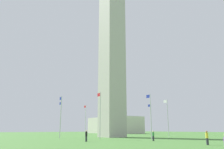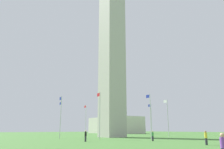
% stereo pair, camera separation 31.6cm
% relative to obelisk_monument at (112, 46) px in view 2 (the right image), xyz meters
% --- Properties ---
extents(ground_plane, '(260.00, 260.00, 0.00)m').
position_rel_obelisk_monument_xyz_m(ground_plane, '(0.00, 0.00, -23.42)').
color(ground_plane, '#3D6B2D').
extents(obelisk_monument, '(5.15, 5.15, 46.84)m').
position_rel_obelisk_monument_xyz_m(obelisk_monument, '(0.00, 0.00, 0.00)').
color(obelisk_monument, '#B7B2A8').
rests_on(obelisk_monument, ground).
extents(flagpole_n, '(1.12, 0.14, 8.87)m').
position_rel_obelisk_monument_xyz_m(flagpole_n, '(13.43, 0.00, -18.59)').
color(flagpole_n, silver).
rests_on(flagpole_n, ground).
extents(flagpole_ne, '(1.12, 0.14, 8.87)m').
position_rel_obelisk_monument_xyz_m(flagpole_ne, '(9.51, 9.46, -18.59)').
color(flagpole_ne, silver).
rests_on(flagpole_ne, ground).
extents(flagpole_e, '(1.12, 0.14, 8.87)m').
position_rel_obelisk_monument_xyz_m(flagpole_e, '(0.05, 13.37, -18.59)').
color(flagpole_e, silver).
rests_on(flagpole_e, ground).
extents(flagpole_se, '(1.12, 0.14, 8.87)m').
position_rel_obelisk_monument_xyz_m(flagpole_se, '(-9.40, 9.46, -18.59)').
color(flagpole_se, silver).
rests_on(flagpole_se, ground).
extents(flagpole_s, '(1.12, 0.14, 8.87)m').
position_rel_obelisk_monument_xyz_m(flagpole_s, '(-13.32, 0.00, -18.59)').
color(flagpole_s, silver).
rests_on(flagpole_s, ground).
extents(flagpole_sw, '(1.12, 0.14, 8.87)m').
position_rel_obelisk_monument_xyz_m(flagpole_sw, '(-9.40, -9.46, -18.59)').
color(flagpole_sw, silver).
rests_on(flagpole_sw, ground).
extents(flagpole_w, '(1.12, 0.14, 8.87)m').
position_rel_obelisk_monument_xyz_m(flagpole_w, '(0.05, -13.37, -18.59)').
color(flagpole_w, silver).
rests_on(flagpole_w, ground).
extents(flagpole_nw, '(1.12, 0.14, 8.87)m').
position_rel_obelisk_monument_xyz_m(flagpole_nw, '(9.51, -9.46, -18.59)').
color(flagpole_nw, silver).
rests_on(flagpole_nw, ground).
extents(person_yellow_shirt, '(0.32, 0.32, 1.68)m').
position_rel_obelisk_monument_xyz_m(person_yellow_shirt, '(-29.94, 7.13, -22.59)').
color(person_yellow_shirt, '#2D2D38').
rests_on(person_yellow_shirt, ground).
extents(person_black_shirt, '(0.32, 0.32, 1.72)m').
position_rel_obelisk_monument_xyz_m(person_black_shirt, '(-14.63, 15.21, -22.57)').
color(person_black_shirt, '#2D2D38').
rests_on(person_black_shirt, ground).
extents(person_purple_shirt, '(0.32, 0.32, 1.63)m').
position_rel_obelisk_monument_xyz_m(person_purple_shirt, '(-39.50, 20.06, -22.61)').
color(person_purple_shirt, '#2D2D38').
rests_on(person_purple_shirt, ground).
extents(person_green_shirt, '(0.32, 0.32, 1.62)m').
position_rel_obelisk_monument_xyz_m(person_green_shirt, '(-19.08, 5.28, -22.62)').
color(person_green_shirt, '#2D2D38').
rests_on(person_green_shirt, ground).
extents(distant_building, '(28.77, 13.47, 7.62)m').
position_rel_obelisk_monument_xyz_m(distant_building, '(46.28, -34.17, -19.61)').
color(distant_building, beige).
rests_on(distant_building, ground).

